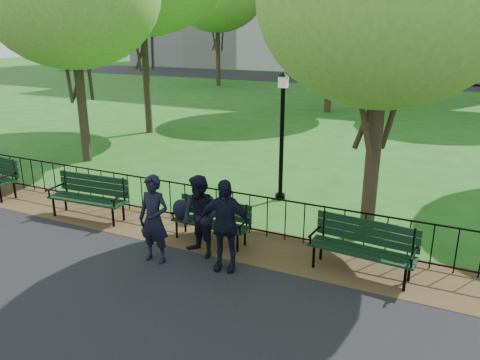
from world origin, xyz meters
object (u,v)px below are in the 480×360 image
at_px(park_bench_main, 198,213).
at_px(person_right, 224,225).
at_px(lamppost, 282,132).
at_px(person_mid, 200,217).
at_px(taxi, 341,73).
at_px(person_left, 154,219).
at_px(park_bench_right_a, 364,242).
at_px(park_bench_left_a, 90,192).

distance_m(park_bench_main, person_right, 1.41).
bearing_deg(lamppost, person_mid, -93.80).
height_order(lamppost, taxi, lamppost).
bearing_deg(person_right, lamppost, 83.86).
bearing_deg(taxi, person_right, 176.87).
height_order(person_left, person_mid, person_left).
bearing_deg(taxi, park_bench_main, 175.30).
xyz_separation_m(lamppost, person_left, (-0.89, -4.17, -0.90)).
relative_size(park_bench_main, park_bench_right_a, 0.87).
height_order(person_left, person_right, person_right).
bearing_deg(person_left, park_bench_left_a, 154.25).
xyz_separation_m(person_left, taxi, (-4.86, 33.21, -0.14)).
bearing_deg(park_bench_right_a, person_right, -152.91).
height_order(park_bench_right_a, person_left, person_left).
relative_size(park_bench_left_a, taxi, 0.48).
xyz_separation_m(park_bench_main, taxi, (-5.10, 32.03, 0.12)).
distance_m(person_right, taxi, 33.48).
height_order(person_right, taxi, person_right).
bearing_deg(person_mid, park_bench_left_a, -169.59).
relative_size(park_bench_main, taxi, 0.41).
distance_m(park_bench_left_a, lamppost, 4.77).
relative_size(lamppost, taxi, 0.79).
height_order(park_bench_left_a, taxi, taxi).
xyz_separation_m(park_bench_main, person_left, (-0.23, -1.17, 0.27)).
xyz_separation_m(park_bench_right_a, person_left, (-3.58, -1.24, 0.25)).
bearing_deg(person_mid, lamppost, 106.84).
height_order(park_bench_right_a, person_right, person_right).
distance_m(park_bench_right_a, person_right, 2.48).
bearing_deg(park_bench_left_a, person_right, -15.98).
distance_m(park_bench_main, taxi, 32.44).
bearing_deg(park_bench_main, lamppost, 78.87).
distance_m(park_bench_right_a, taxi, 33.06).
relative_size(park_bench_right_a, taxi, 0.47).
relative_size(person_mid, person_right, 0.94).
relative_size(park_bench_main, park_bench_left_a, 0.85).
bearing_deg(park_bench_right_a, person_left, -156.29).
height_order(park_bench_main, lamppost, lamppost).
xyz_separation_m(park_bench_right_a, person_right, (-2.28, -0.94, 0.26)).
relative_size(park_bench_left_a, park_bench_right_a, 1.02).
relative_size(lamppost, person_left, 1.92).
distance_m(park_bench_left_a, person_mid, 3.32).
distance_m(park_bench_right_a, lamppost, 4.14).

